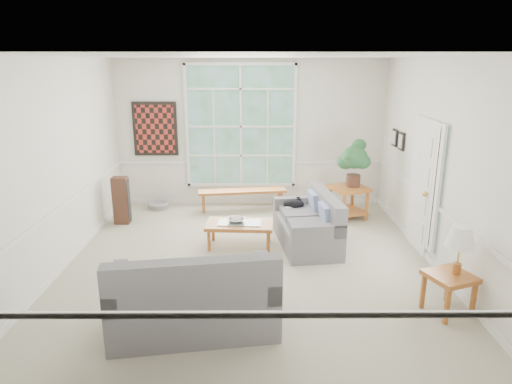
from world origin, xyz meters
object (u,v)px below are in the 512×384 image
loveseat_front (194,288)px  side_table (448,293)px  end_table (348,202)px  coffee_table (240,235)px  loveseat_right (307,220)px

loveseat_front → side_table: size_ratio=3.63×
end_table → side_table: end_table is taller
coffee_table → side_table: 3.30m
coffee_table → end_table: (2.05, 1.40, 0.11)m
loveseat_front → loveseat_right: bearing=49.3°
loveseat_right → loveseat_front: bearing=-129.7°
loveseat_right → coffee_table: loveseat_right is taller
loveseat_right → side_table: loveseat_right is taller
end_table → side_table: size_ratio=1.25×
coffee_table → loveseat_front: bearing=-97.0°
end_table → side_table: (0.51, -3.47, -0.06)m
coffee_table → end_table: bearing=37.9°
loveseat_right → side_table: size_ratio=3.19×
loveseat_front → end_table: bearing=48.1°
loveseat_right → end_table: (0.95, 1.33, -0.12)m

